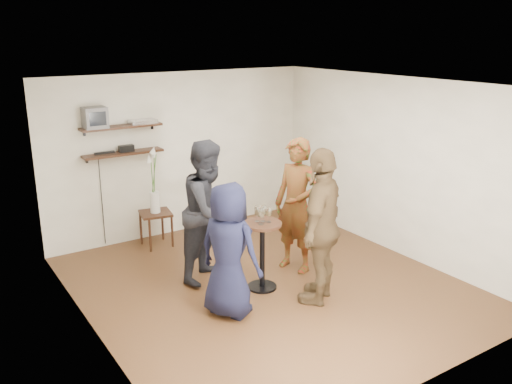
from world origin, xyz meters
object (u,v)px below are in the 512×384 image
person_dark (209,211)px  person_navy (229,250)px  dvd_deck (143,121)px  drinks_table (262,246)px  radio (126,148)px  crt_monitor (95,118)px  person_brown (322,226)px  person_plaid (297,205)px  side_table (156,218)px

person_dark → person_navy: bearing=-137.3°
person_dark → person_navy: person_dark is taller
dvd_deck → drinks_table: size_ratio=0.45×
dvd_deck → radio: size_ratio=1.82×
drinks_table → person_navy: person_navy is taller
crt_monitor → person_brown: 3.63m
drinks_table → person_brown: (0.43, -0.64, 0.38)m
drinks_table → person_plaid: bearing=18.6°
crt_monitor → radio: crt_monitor is taller
crt_monitor → radio: bearing=0.0°
side_table → person_plaid: person_plaid is taller
dvd_deck → side_table: bearing=-88.8°
radio → person_brown: bearing=-67.2°
dvd_deck → person_brown: dvd_deck is taller
dvd_deck → person_dark: size_ratio=0.21×
radio → drinks_table: 2.70m
person_dark → person_brown: bearing=-88.6°
drinks_table → person_brown: bearing=-56.2°
person_navy → person_plaid: bearing=-93.8°
drinks_table → person_brown: 0.86m
drinks_table → person_navy: (-0.69, -0.34, 0.22)m
person_plaid → person_dark: size_ratio=0.98×
person_dark → radio: bearing=73.6°
side_table → drinks_table: bearing=-75.1°
side_table → radio: bearing=134.3°
crt_monitor → side_table: bearing=-22.1°
person_navy → person_dark: bearing=-42.7°
dvd_deck → person_plaid: dvd_deck is taller
person_dark → person_brown: (0.82, -1.29, 0.02)m
radio → person_plaid: bearing=-53.8°
radio → person_plaid: 2.72m
dvd_deck → drinks_table: bearing=-76.7°
side_table → person_brown: bearing=-70.2°
dvd_deck → side_table: dvd_deck is taller
crt_monitor → person_dark: size_ratio=0.17×
crt_monitor → radio: (0.44, 0.00, -0.50)m
crt_monitor → person_plaid: bearing=-46.9°
side_table → person_navy: 2.47m
radio → person_dark: bearing=-75.5°
person_plaid → person_navy: person_plaid is taller
side_table → person_brown: (0.98, -2.74, 0.51)m
person_plaid → drinks_table: bearing=-90.0°
dvd_deck → radio: (-0.28, 0.00, -0.38)m
person_brown → person_dark: bearing=-91.4°
drinks_table → person_navy: bearing=-153.8°
crt_monitor → dvd_deck: crt_monitor is taller
side_table → person_dark: bearing=-83.5°
crt_monitor → person_navy: crt_monitor is taller
radio → person_dark: 1.88m
side_table → person_navy: person_navy is taller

